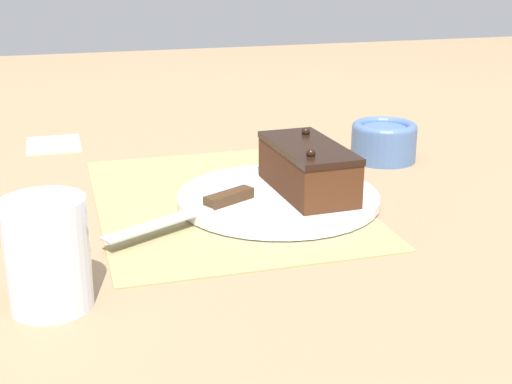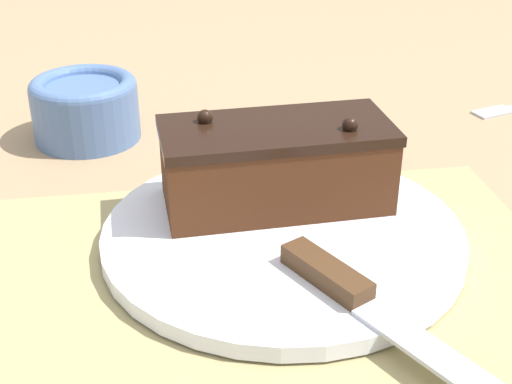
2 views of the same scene
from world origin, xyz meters
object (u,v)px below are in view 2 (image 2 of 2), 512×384
(chocolate_cake, at_px, (276,164))
(cake_plate, at_px, (283,235))
(small_bowl, at_px, (85,107))
(serving_knife, at_px, (367,303))

(chocolate_cake, bearing_deg, cake_plate, 87.57)
(chocolate_cake, relative_size, small_bowl, 1.72)
(cake_plate, bearing_deg, chocolate_cake, -92.43)
(cake_plate, distance_m, small_bowl, 0.28)
(chocolate_cake, relative_size, serving_knife, 0.87)
(cake_plate, distance_m, serving_knife, 0.11)
(cake_plate, xyz_separation_m, serving_knife, (-0.03, 0.10, 0.01))
(cake_plate, distance_m, chocolate_cake, 0.06)
(chocolate_cake, height_order, serving_knife, chocolate_cake)
(serving_knife, bearing_deg, chocolate_cake, -105.95)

